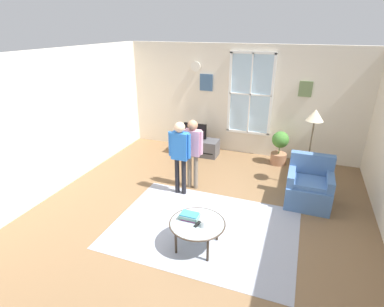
{
  "coord_description": "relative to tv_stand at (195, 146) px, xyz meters",
  "views": [
    {
      "loc": [
        1.42,
        -4.04,
        3.0
      ],
      "look_at": [
        -0.24,
        0.45,
        0.97
      ],
      "focal_mm": 28.47,
      "sensor_mm": 36.0,
      "label": 1
    }
  ],
  "objects": [
    {
      "name": "ground_plane",
      "position": [
        0.96,
        -2.62,
        -0.21
      ],
      "size": [
        6.27,
        6.87,
        0.02
      ],
      "primitive_type": "cube",
      "color": "brown"
    },
    {
      "name": "back_wall",
      "position": [
        0.97,
        0.57,
        1.12
      ],
      "size": [
        5.67,
        0.17,
        2.62
      ],
      "color": "beige",
      "rests_on": "ground_plane"
    },
    {
      "name": "side_wall_left",
      "position": [
        -1.93,
        -2.62,
        1.11
      ],
      "size": [
        0.12,
        6.27,
        2.62
      ],
      "color": "beige",
      "rests_on": "ground_plane"
    },
    {
      "name": "area_rug",
      "position": [
        1.17,
        -2.82,
        -0.2
      ],
      "size": [
        2.88,
        2.13,
        0.01
      ],
      "primitive_type": "cube",
      "color": "#999EAD",
      "rests_on": "ground_plane"
    },
    {
      "name": "tv_stand",
      "position": [
        0.0,
        0.0,
        0.0
      ],
      "size": [
        1.16,
        0.44,
        0.4
      ],
      "color": "#4C4C51",
      "rests_on": "ground_plane"
    },
    {
      "name": "television",
      "position": [
        0.0,
        -0.0,
        0.41
      ],
      "size": [
        0.57,
        0.08,
        0.39
      ],
      "color": "#4C4C4C",
      "rests_on": "tv_stand"
    },
    {
      "name": "armchair",
      "position": [
        2.69,
        -1.45,
        0.13
      ],
      "size": [
        0.76,
        0.74,
        0.87
      ],
      "color": "#476B9E",
      "rests_on": "ground_plane"
    },
    {
      "name": "coffee_table",
      "position": [
        1.21,
        -3.27,
        0.19
      ],
      "size": [
        0.81,
        0.81,
        0.42
      ],
      "color": "#99B2B7",
      "rests_on": "ground_plane"
    },
    {
      "name": "book_stack",
      "position": [
        1.07,
        -3.22,
        0.26
      ],
      "size": [
        0.28,
        0.18,
        0.09
      ],
      "color": "#993785",
      "rests_on": "coffee_table"
    },
    {
      "name": "cup",
      "position": [
        1.33,
        -3.33,
        0.27
      ],
      "size": [
        0.08,
        0.08,
        0.11
      ],
      "primitive_type": "cylinder",
      "color": "white",
      "rests_on": "coffee_table"
    },
    {
      "name": "remote_near_books",
      "position": [
        1.22,
        -3.31,
        0.22
      ],
      "size": [
        0.07,
        0.15,
        0.02
      ],
      "primitive_type": "cube",
      "rotation": [
        0.0,
        0.0,
        -0.19
      ],
      "color": "black",
      "rests_on": "coffee_table"
    },
    {
      "name": "person_pink_shirt",
      "position": [
        0.54,
        -1.64,
        0.68
      ],
      "size": [
        0.42,
        0.19,
        1.4
      ],
      "color": "#726656",
      "rests_on": "ground_plane"
    },
    {
      "name": "person_blue_shirt",
      "position": [
        0.4,
        -1.93,
        0.7
      ],
      "size": [
        0.43,
        0.2,
        1.43
      ],
      "color": "black",
      "rests_on": "ground_plane"
    },
    {
      "name": "potted_plant_by_window",
      "position": [
        2.02,
        0.12,
        0.22
      ],
      "size": [
        0.38,
        0.38,
        0.79
      ],
      "color": "#9E6B4C",
      "rests_on": "ground_plane"
    },
    {
      "name": "floor_lamp",
      "position": [
        2.63,
        -0.78,
        1.12
      ],
      "size": [
        0.32,
        0.32,
        1.58
      ],
      "color": "black",
      "rests_on": "ground_plane"
    }
  ]
}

